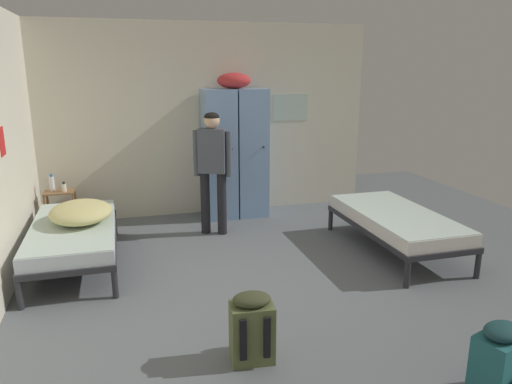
# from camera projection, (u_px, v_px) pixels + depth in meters

# --- Properties ---
(ground_plane) EXTENTS (9.08, 9.08, 0.00)m
(ground_plane) POSITION_uv_depth(u_px,v_px,m) (264.00, 292.00, 4.79)
(ground_plane) COLOR slate
(room_backdrop) EXTENTS (4.88, 5.73, 2.77)m
(room_backdrop) POSITION_uv_depth(u_px,v_px,m) (117.00, 139.00, 5.33)
(room_backdrop) COLOR beige
(room_backdrop) RESTS_ON ground_plane
(locker_bank) EXTENTS (0.90, 0.55, 2.07)m
(locker_bank) POSITION_uv_depth(u_px,v_px,m) (235.00, 151.00, 7.01)
(locker_bank) COLOR #7A9ECC
(locker_bank) RESTS_ON ground_plane
(shelf_unit) EXTENTS (0.38, 0.30, 0.57)m
(shelf_unit) POSITION_uv_depth(u_px,v_px,m) (61.00, 207.00, 6.41)
(shelf_unit) COLOR brown
(shelf_unit) RESTS_ON ground_plane
(bed_left_rear) EXTENTS (0.90, 1.90, 0.49)m
(bed_left_rear) POSITION_uv_depth(u_px,v_px,m) (73.00, 233.00, 5.32)
(bed_left_rear) COLOR #28282D
(bed_left_rear) RESTS_ON ground_plane
(bed_right) EXTENTS (0.90, 1.90, 0.49)m
(bed_right) POSITION_uv_depth(u_px,v_px,m) (396.00, 221.00, 5.75)
(bed_right) COLOR #28282D
(bed_right) RESTS_ON ground_plane
(bedding_heap) EXTENTS (0.67, 0.81, 0.22)m
(bedding_heap) POSITION_uv_depth(u_px,v_px,m) (81.00, 212.00, 5.36)
(bedding_heap) COLOR #D1C67F
(bedding_heap) RESTS_ON bed_left_rear
(person_traveler) EXTENTS (0.47, 0.32, 1.60)m
(person_traveler) POSITION_uv_depth(u_px,v_px,m) (213.00, 162.00, 6.22)
(person_traveler) COLOR black
(person_traveler) RESTS_ON ground_plane
(water_bottle) EXTENTS (0.06, 0.06, 0.23)m
(water_bottle) POSITION_uv_depth(u_px,v_px,m) (52.00, 183.00, 6.33)
(water_bottle) COLOR white
(water_bottle) RESTS_ON shelf_unit
(lotion_bottle) EXTENTS (0.06, 0.06, 0.13)m
(lotion_bottle) POSITION_uv_depth(u_px,v_px,m) (64.00, 187.00, 6.32)
(lotion_bottle) COLOR white
(lotion_bottle) RESTS_ON shelf_unit
(backpack_teal) EXTENTS (0.38, 0.39, 0.55)m
(backpack_teal) POSITION_uv_depth(u_px,v_px,m) (500.00, 364.00, 3.19)
(backpack_teal) COLOR #23666B
(backpack_teal) RESTS_ON ground_plane
(backpack_olive) EXTENTS (0.34, 0.36, 0.55)m
(backpack_olive) POSITION_uv_depth(u_px,v_px,m) (252.00, 328.00, 3.64)
(backpack_olive) COLOR #566038
(backpack_olive) RESTS_ON ground_plane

